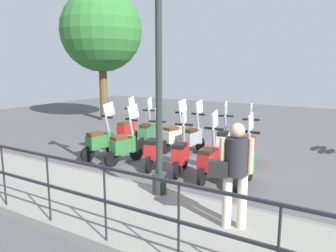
{
  "coord_description": "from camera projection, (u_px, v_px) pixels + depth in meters",
  "views": [
    {
      "loc": [
        -7.34,
        -4.02,
        2.54
      ],
      "look_at": [
        0.2,
        0.5,
        0.9
      ],
      "focal_mm": 35.0,
      "sensor_mm": 36.0,
      "label": 1
    }
  ],
  "objects": [
    {
      "name": "promenade_walkway",
      "position": [
        98.0,
        201.0,
        6.01
      ],
      "size": [
        2.2,
        20.0,
        0.15
      ],
      "color": "gray",
      "rests_on": "ground_plane"
    },
    {
      "name": "lamp_post_near",
      "position": [
        159.0,
        85.0,
        5.82
      ],
      "size": [
        0.26,
        0.9,
        4.58
      ],
      "color": "#232D28",
      "rests_on": "promenade_walkway"
    },
    {
      "name": "scooter_far_2",
      "position": [
        193.0,
        137.0,
        9.44
      ],
      "size": [
        1.23,
        0.44,
        1.54
      ],
      "rotation": [
        0.0,
        0.0,
        -0.1
      ],
      "color": "black",
      "rests_on": "ground_plane"
    },
    {
      "name": "scooter_far_0",
      "position": [
        249.0,
        146.0,
        8.46
      ],
      "size": [
        1.22,
        0.51,
        1.54
      ],
      "rotation": [
        0.0,
        0.0,
        0.23
      ],
      "color": "black",
      "rests_on": "ground_plane"
    },
    {
      "name": "ground_plane",
      "position": [
        180.0,
        162.0,
        8.68
      ],
      "size": [
        28.0,
        28.0,
        0.0
      ],
      "primitive_type": "plane",
      "color": "#4C4C4F"
    },
    {
      "name": "scooter_near_2",
      "position": [
        181.0,
        153.0,
        7.73
      ],
      "size": [
        1.21,
        0.52,
        1.54
      ],
      "rotation": [
        0.0,
        0.0,
        0.26
      ],
      "color": "black",
      "rests_on": "ground_plane"
    },
    {
      "name": "scooter_near_5",
      "position": [
        100.0,
        141.0,
        8.96
      ],
      "size": [
        1.22,
        0.5,
        1.54
      ],
      "rotation": [
        0.0,
        0.0,
        -0.22
      ],
      "color": "black",
      "rests_on": "ground_plane"
    },
    {
      "name": "scooter_near_1",
      "position": [
        209.0,
        159.0,
        7.24
      ],
      "size": [
        1.23,
        0.44,
        1.54
      ],
      "rotation": [
        0.0,
        0.0,
        0.06
      ],
      "color": "black",
      "rests_on": "ground_plane"
    },
    {
      "name": "scooter_near_4",
      "position": [
        124.0,
        145.0,
        8.5
      ],
      "size": [
        1.22,
        0.5,
        1.54
      ],
      "rotation": [
        0.0,
        0.0,
        -0.22
      ],
      "color": "black",
      "rests_on": "ground_plane"
    },
    {
      "name": "scooter_near_3",
      "position": [
        154.0,
        149.0,
        8.14
      ],
      "size": [
        1.21,
        0.53,
        1.54
      ],
      "rotation": [
        0.0,
        0.0,
        0.27
      ],
      "color": "black",
      "rests_on": "ground_plane"
    },
    {
      "name": "fence_railing",
      "position": [
        48.0,
        175.0,
        4.98
      ],
      "size": [
        0.04,
        16.03,
        1.07
      ],
      "color": "black",
      "rests_on": "promenade_walkway"
    },
    {
      "name": "scooter_near_0",
      "position": [
        245.0,
        164.0,
        6.89
      ],
      "size": [
        1.23,
        0.44,
        1.54
      ],
      "rotation": [
        0.0,
        0.0,
        0.02
      ],
      "color": "black",
      "rests_on": "ground_plane"
    },
    {
      "name": "scooter_far_4",
      "position": [
        147.0,
        132.0,
        10.19
      ],
      "size": [
        1.21,
        0.53,
        1.54
      ],
      "rotation": [
        0.0,
        0.0,
        0.27
      ],
      "color": "black",
      "rests_on": "ground_plane"
    },
    {
      "name": "tree_large",
      "position": [
        101.0,
        31.0,
        14.68
      ],
      "size": [
        3.66,
        3.66,
        5.89
      ],
      "color": "brown",
      "rests_on": "ground_plane"
    },
    {
      "name": "pedestrian_with_bag",
      "position": [
        234.0,
        168.0,
        4.74
      ],
      "size": [
        0.48,
        0.6,
        1.59
      ],
      "rotation": [
        0.0,
        0.0,
        0.41
      ],
      "color": "beige",
      "rests_on": "promenade_walkway"
    },
    {
      "name": "scooter_far_1",
      "position": [
        223.0,
        140.0,
        9.06
      ],
      "size": [
        1.22,
        0.5,
        1.54
      ],
      "rotation": [
        0.0,
        0.0,
        0.23
      ],
      "color": "black",
      "rests_on": "ground_plane"
    },
    {
      "name": "scooter_far_3",
      "position": [
        175.0,
        135.0,
        9.7
      ],
      "size": [
        1.21,
        0.51,
        1.54
      ],
      "rotation": [
        0.0,
        0.0,
        -0.25
      ],
      "color": "black",
      "rests_on": "ground_plane"
    },
    {
      "name": "scooter_far_5",
      "position": [
        127.0,
        130.0,
        10.57
      ],
      "size": [
        1.23,
        0.44,
        1.54
      ],
      "rotation": [
        0.0,
        0.0,
        0.1
      ],
      "color": "black",
      "rests_on": "ground_plane"
    }
  ]
}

